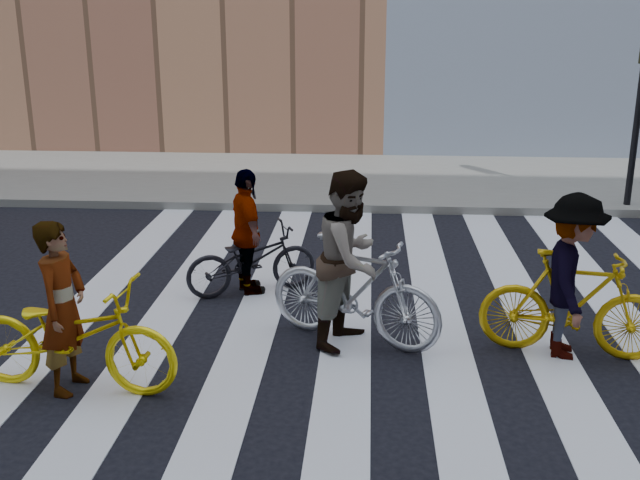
# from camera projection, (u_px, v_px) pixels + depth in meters

# --- Properties ---
(ground) EXTENTS (100.00, 100.00, 0.00)m
(ground) POSITION_uv_depth(u_px,v_px,m) (394.00, 323.00, 8.90)
(ground) COLOR black
(ground) RESTS_ON ground
(sidewalk_far) EXTENTS (100.00, 5.00, 0.15)m
(sidewalk_far) POSITION_uv_depth(u_px,v_px,m) (385.00, 180.00, 16.02)
(sidewalk_far) COLOR gray
(sidewalk_far) RESTS_ON ground
(zebra_crosswalk) EXTENTS (8.25, 10.00, 0.01)m
(zebra_crosswalk) POSITION_uv_depth(u_px,v_px,m) (394.00, 322.00, 8.89)
(zebra_crosswalk) COLOR white
(zebra_crosswalk) RESTS_ON ground
(bike_yellow_left) EXTENTS (2.21, 0.97, 1.13)m
(bike_yellow_left) POSITION_uv_depth(u_px,v_px,m) (71.00, 336.00, 7.20)
(bike_yellow_left) COLOR yellow
(bike_yellow_left) RESTS_ON ground
(bike_silver_mid) EXTENTS (2.10, 1.36, 1.23)m
(bike_silver_mid) POSITION_uv_depth(u_px,v_px,m) (354.00, 290.00, 8.22)
(bike_silver_mid) COLOR #B6B9C1
(bike_silver_mid) RESTS_ON ground
(bike_yellow_right) EXTENTS (2.01, 0.88, 1.17)m
(bike_yellow_right) POSITION_uv_depth(u_px,v_px,m) (573.00, 304.00, 7.91)
(bike_yellow_right) COLOR gold
(bike_yellow_right) RESTS_ON ground
(bike_dark_rear) EXTENTS (1.83, 1.27, 0.91)m
(bike_dark_rear) POSITION_uv_depth(u_px,v_px,m) (252.00, 260.00, 9.72)
(bike_dark_rear) COLOR black
(bike_dark_rear) RESTS_ON ground
(rider_left) EXTENTS (0.47, 0.66, 1.71)m
(rider_left) POSITION_uv_depth(u_px,v_px,m) (63.00, 307.00, 7.11)
(rider_left) COLOR slate
(rider_left) RESTS_ON ground
(rider_mid) EXTENTS (1.06, 1.17, 1.96)m
(rider_mid) POSITION_uv_depth(u_px,v_px,m) (350.00, 259.00, 8.12)
(rider_mid) COLOR slate
(rider_mid) RESTS_ON ground
(rider_right) EXTENTS (0.85, 1.25, 1.78)m
(rider_right) POSITION_uv_depth(u_px,v_px,m) (571.00, 277.00, 7.83)
(rider_right) COLOR slate
(rider_right) RESTS_ON ground
(rider_rear) EXTENTS (0.77, 1.05, 1.65)m
(rider_rear) POSITION_uv_depth(u_px,v_px,m) (247.00, 232.00, 9.61)
(rider_rear) COLOR slate
(rider_rear) RESTS_ON ground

